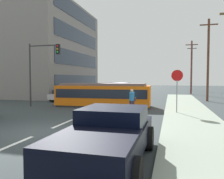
{
  "coord_description": "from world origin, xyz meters",
  "views": [
    {
      "loc": [
        5.6,
        -8.84,
        2.45
      ],
      "look_at": [
        0.9,
        8.9,
        1.53
      ],
      "focal_mm": 35.66,
      "sensor_mm": 36.0,
      "label": 1
    }
  ],
  "objects": [
    {
      "name": "lane_stripe_1",
      "position": [
        0.0,
        2.0,
        0.01
      ],
      "size": [
        0.16,
        2.4,
        0.01
      ],
      "primitive_type": "cube",
      "color": "silver",
      "rests_on": "ground"
    },
    {
      "name": "utility_pole_mid",
      "position": [
        9.39,
        16.66,
        4.53
      ],
      "size": [
        1.8,
        0.24,
        8.69
      ],
      "color": "brown",
      "rests_on": "ground"
    },
    {
      "name": "streetcar_tram",
      "position": [
        -0.04,
        9.55,
        1.05
      ],
      "size": [
        8.13,
        2.87,
        2.02
      ],
      "color": "orange",
      "rests_on": "ground"
    },
    {
      "name": "parked_sedan_far",
      "position": [
        -4.91,
        20.12,
        0.62
      ],
      "size": [
        2.09,
        4.26,
        1.19
      ],
      "color": "black",
      "rests_on": "ground"
    },
    {
      "name": "stop_sign",
      "position": [
        6.01,
        6.76,
        2.19
      ],
      "size": [
        0.76,
        0.07,
        2.88
      ],
      "color": "gray",
      "rests_on": "sidewalk_curb_right"
    },
    {
      "name": "lane_stripe_4",
      "position": [
        0.0,
        21.55,
        0.01
      ],
      "size": [
        0.16,
        2.4,
        0.01
      ],
      "primitive_type": "cube",
      "color": "silver",
      "rests_on": "ground"
    },
    {
      "name": "parked_sedan_mid",
      "position": [
        -5.72,
        13.51,
        0.62
      ],
      "size": [
        2.08,
        4.32,
        1.19
      ],
      "color": "silver",
      "rests_on": "ground"
    },
    {
      "name": "lane_stripe_0",
      "position": [
        0.0,
        -2.0,
        0.01
      ],
      "size": [
        0.16,
        2.4,
        0.01
      ],
      "primitive_type": "cube",
      "color": "silver",
      "rests_on": "ground"
    },
    {
      "name": "lane_stripe_3",
      "position": [
        0.0,
        15.55,
        0.01
      ],
      "size": [
        0.16,
        2.4,
        0.01
      ],
      "primitive_type": "cube",
      "color": "silver",
      "rests_on": "ground"
    },
    {
      "name": "city_bus",
      "position": [
        -0.85,
        17.26,
        1.1
      ],
      "size": [
        2.57,
        5.85,
        1.91
      ],
      "color": "#A5A5BF",
      "rests_on": "ground"
    },
    {
      "name": "ground_plane",
      "position": [
        0.0,
        10.0,
        0.0
      ],
      "size": [
        120.0,
        120.0,
        0.0
      ],
      "primitive_type": "plane",
      "color": "#333A3C"
    },
    {
      "name": "pedestrian_crossing",
      "position": [
        2.93,
        6.83,
        0.94
      ],
      "size": [
        0.47,
        0.36,
        1.67
      ],
      "color": "#29254C",
      "rests_on": "ground"
    },
    {
      "name": "pickup_truck_parked",
      "position": [
        3.89,
        -2.69,
        0.8
      ],
      "size": [
        2.3,
        5.01,
        1.55
      ],
      "color": "black",
      "rests_on": "ground"
    },
    {
      "name": "corner_building",
      "position": [
        -14.65,
        20.69,
        6.4
      ],
      "size": [
        15.24,
        16.5,
        12.8
      ],
      "color": "gray",
      "rests_on": "ground"
    },
    {
      "name": "utility_pole_distant",
      "position": [
        9.57,
        38.11,
        4.67
      ],
      "size": [
        1.8,
        0.24,
        8.97
      ],
      "color": "#4D3B3A",
      "rests_on": "ground"
    },
    {
      "name": "utility_pole_far",
      "position": [
        8.61,
        27.35,
        4.27
      ],
      "size": [
        1.8,
        0.24,
        8.18
      ],
      "color": "brown",
      "rests_on": "ground"
    },
    {
      "name": "lane_stripe_2",
      "position": [
        0.0,
        6.0,
        0.01
      ],
      "size": [
        0.16,
        2.4,
        0.01
      ],
      "primitive_type": "cube",
      "color": "silver",
      "rests_on": "ground"
    },
    {
      "name": "sidewalk_curb_right",
      "position": [
        6.8,
        6.0,
        0.07
      ],
      "size": [
        3.2,
        36.0,
        0.14
      ],
      "primitive_type": "cube",
      "color": "gray",
      "rests_on": "ground"
    },
    {
      "name": "traffic_light_mast",
      "position": [
        -5.16,
        8.07,
        3.79
      ],
      "size": [
        2.94,
        0.33,
        5.44
      ],
      "color": "#333333",
      "rests_on": "ground"
    }
  ]
}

